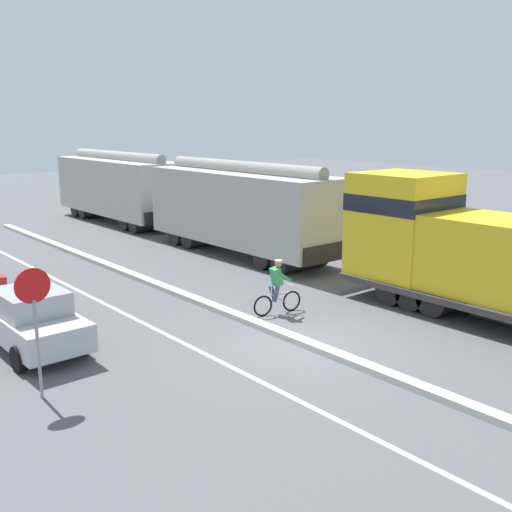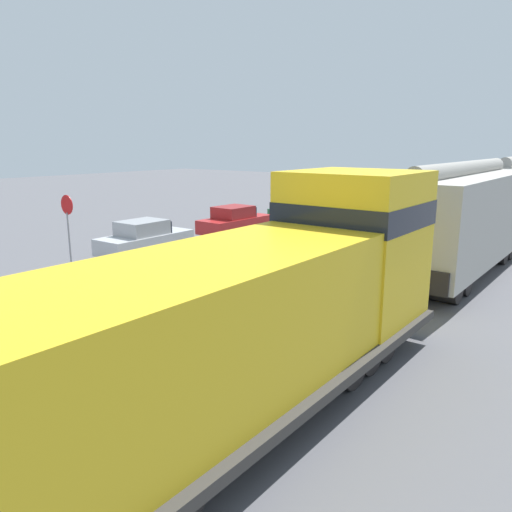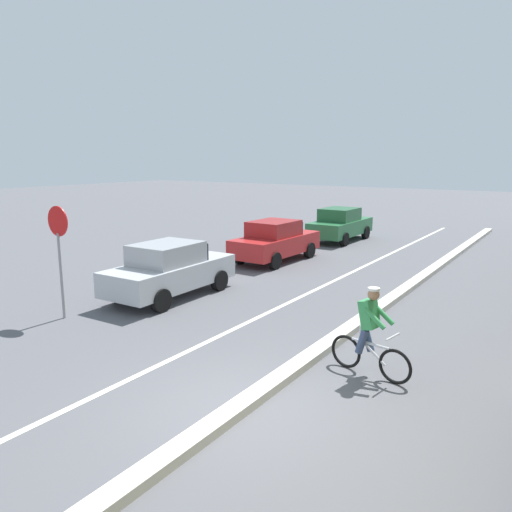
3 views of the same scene
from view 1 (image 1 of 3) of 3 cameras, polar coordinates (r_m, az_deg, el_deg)
ground_plane at (r=16.26m, az=4.46°, el=-8.39°), size 120.00×120.00×0.00m
median_curb at (r=20.71m, az=-7.25°, el=-3.57°), size 0.36×36.00×0.16m
lane_stripe at (r=19.60m, az=-13.16°, el=-4.98°), size 0.14×36.00×0.01m
locomotive at (r=18.86m, az=22.41°, el=-0.66°), size 3.10×11.61×4.20m
hopper_car_lead at (r=26.55m, az=-1.37°, el=4.52°), size 2.90×10.60×4.18m
hopper_car_middle at (r=36.27m, az=-12.98°, el=6.38°), size 2.90×10.60×4.18m
parked_car_silver at (r=16.73m, az=-20.68°, el=-5.62°), size 1.89×4.23×1.62m
cyclist at (r=18.46m, az=2.02°, el=-3.10°), size 1.69×0.53×1.71m
stop_sign at (r=13.40m, az=-20.36°, el=-4.66°), size 0.76×0.08×2.88m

